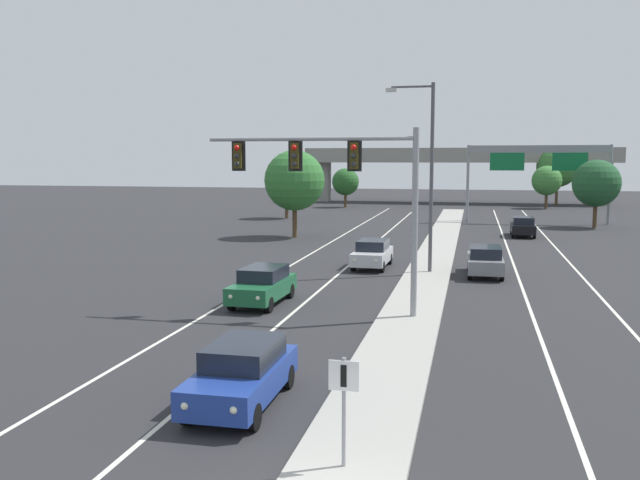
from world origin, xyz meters
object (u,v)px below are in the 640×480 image
car_oncoming_green (263,285)px  car_oncoming_silver (372,253)px  car_receding_grey (485,260)px  tree_far_right_b (596,183)px  car_oncoming_blue (242,373)px  tree_far_left_b (295,181)px  highway_sign_gantry (538,159)px  tree_far_right_c (547,181)px  overhead_signal_mast (340,177)px  tree_far_left_c (345,182)px  tree_far_left_a (287,182)px  tree_far_right_a (558,166)px  street_lamp_median (427,166)px  median_sign_post (344,396)px  car_receding_black (523,226)px

car_oncoming_green → car_oncoming_silver: 11.21m
car_receding_grey → tree_far_right_b: tree_far_right_b is taller
car_oncoming_blue → tree_far_left_b: 37.19m
highway_sign_gantry → tree_far_right_c: highway_sign_gantry is taller
tree_far_right_b → overhead_signal_mast: bearing=-111.8°
overhead_signal_mast → car_oncoming_green: overhead_signal_mast is taller
car_oncoming_silver → highway_sign_gantry: (11.45, 30.17, 5.34)m
overhead_signal_mast → tree_far_left_c: 60.88m
car_oncoming_silver → highway_sign_gantry: highway_sign_gantry is taller
tree_far_left_c → tree_far_right_c: bearing=7.6°
car_oncoming_blue → tree_far_right_c: (14.38, 73.30, 2.65)m
car_oncoming_blue → overhead_signal_mast: bearing=87.0°
highway_sign_gantry → tree_far_left_a: size_ratio=2.32×
car_oncoming_silver → tree_far_left_a: size_ratio=0.79×
tree_far_right_a → tree_far_left_c: size_ratio=1.59×
tree_far_right_a → tree_far_left_b: tree_far_right_a is taller
street_lamp_median → tree_far_left_b: bearing=126.7°
tree_far_left_b → street_lamp_median: bearing=-53.3°
median_sign_post → street_lamp_median: street_lamp_median is taller
car_oncoming_silver → tree_far_left_b: (-8.18, 13.64, 3.66)m
tree_far_left_a → tree_far_right_c: tree_far_left_a is taller
car_oncoming_blue → car_receding_black: same height
tree_far_right_b → tree_far_left_a: 29.83m
car_receding_grey → overhead_signal_mast: bearing=-117.7°
car_oncoming_green → car_oncoming_silver: size_ratio=1.00×
street_lamp_median → car_oncoming_silver: size_ratio=2.22×
street_lamp_median → car_receding_black: street_lamp_median is taller
median_sign_post → tree_far_left_c: bearing=100.5°
tree_far_right_c → car_receding_black: bearing=-98.6°
median_sign_post → tree_far_right_c: 77.34m
car_receding_black → tree_far_right_b: (6.79, 8.66, 3.17)m
overhead_signal_mast → car_oncoming_blue: 11.20m
tree_far_right_b → tree_far_right_c: size_ratio=1.15×
highway_sign_gantry → tree_far_left_a: highway_sign_gantry is taller
car_receding_grey → tree_far_right_b: 30.23m
tree_far_right_a → tree_far_left_a: tree_far_right_a is taller
tree_far_left_c → car_oncoming_silver: bearing=-77.6°
tree_far_left_c → tree_far_right_a: bearing=19.8°
overhead_signal_mast → car_receding_black: overhead_signal_mast is taller
car_oncoming_silver → tree_far_right_b: size_ratio=0.74×
car_receding_black → tree_far_left_a: (-22.87, 11.90, 2.91)m
car_oncoming_blue → car_oncoming_silver: size_ratio=0.99×
median_sign_post → tree_far_left_a: bearing=106.5°
tree_far_left_b → tree_far_right_c: (22.53, 37.20, -1.01)m
car_receding_grey → tree_far_right_c: tree_far_right_c is taller
car_oncoming_blue → highway_sign_gantry: bearing=77.7°
car_receding_grey → tree_far_right_a: 59.58m
overhead_signal_mast → car_receding_black: 32.21m
car_oncoming_silver → highway_sign_gantry: bearing=69.2°
street_lamp_median → median_sign_post: bearing=-89.9°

